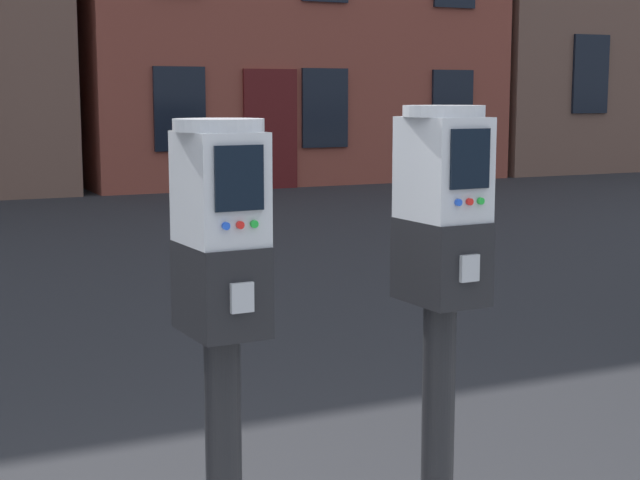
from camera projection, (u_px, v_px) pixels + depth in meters
parking_meter_near_kerb at (221, 307)px, 2.35m from camera, size 0.23×0.26×1.46m
parking_meter_twin_adjacent at (441, 279)px, 2.61m from camera, size 0.23×0.26×1.48m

